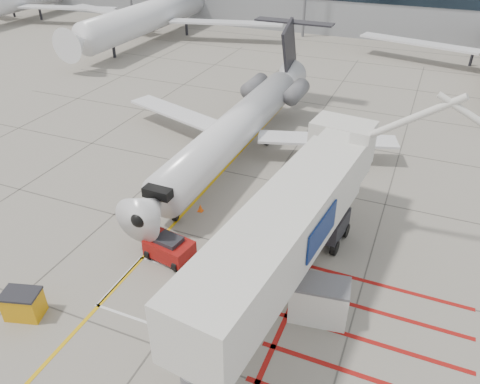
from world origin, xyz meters
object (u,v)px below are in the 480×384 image
at_px(spill_bin, 23,304).
at_px(jet_bridge, 280,244).
at_px(pushback_tug, 169,248).
at_px(regional_jet, 223,120).

bearing_deg(spill_bin, jet_bridge, 8.73).
bearing_deg(spill_bin, pushback_tug, 40.01).
bearing_deg(jet_bridge, spill_bin, -148.57).
bearing_deg(regional_jet, pushback_tug, -81.41).
bearing_deg(jet_bridge, pushback_tug, 175.69).
bearing_deg(jet_bridge, regional_jet, 131.35).
distance_m(regional_jet, spill_bin, 17.56).
relative_size(jet_bridge, pushback_tug, 7.80).
height_order(regional_jet, spill_bin, regional_jet).
relative_size(regional_jet, spill_bin, 17.96).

